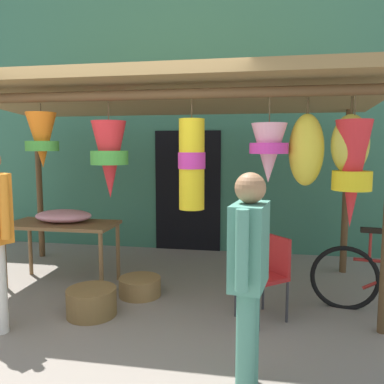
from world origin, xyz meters
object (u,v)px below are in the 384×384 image
object	(u,v)px
wicker_basket_by_table	(140,287)
shopper_by_bananas	(249,266)
flower_heap_on_table	(64,216)
wicker_basket_spare	(92,302)
display_table	(62,230)
folding_chair	(267,270)

from	to	relation	value
wicker_basket_by_table	shopper_by_bananas	bearing A→B (deg)	-50.68
flower_heap_on_table	wicker_basket_spare	distance (m)	1.35
wicker_basket_spare	shopper_by_bananas	xyz separation A→B (m)	(1.63, -0.98, 0.77)
display_table	folding_chair	xyz separation A→B (m)	(2.52, -0.55, -0.20)
shopper_by_bananas	wicker_basket_by_table	bearing A→B (deg)	129.32
folding_chair	shopper_by_bananas	size ratio (longest dim) A/B	0.54
flower_heap_on_table	shopper_by_bananas	size ratio (longest dim) A/B	0.46
wicker_basket_by_table	folding_chair	bearing A→B (deg)	-13.47
folding_chair	wicker_basket_spare	distance (m)	1.83
flower_heap_on_table	wicker_basket_by_table	size ratio (longest dim) A/B	1.48
flower_heap_on_table	wicker_basket_by_table	bearing A→B (deg)	-13.88
folding_chair	wicker_basket_by_table	distance (m)	1.54
wicker_basket_spare	wicker_basket_by_table	bearing A→B (deg)	61.49
display_table	flower_heap_on_table	bearing A→B (deg)	85.47
folding_chair	wicker_basket_by_table	size ratio (longest dim) A/B	1.72
folding_chair	wicker_basket_spare	bearing A→B (deg)	-171.87
flower_heap_on_table	shopper_by_bananas	bearing A→B (deg)	-38.04
display_table	folding_chair	size ratio (longest dim) A/B	1.61
flower_heap_on_table	wicker_basket_by_table	world-z (taller)	flower_heap_on_table
folding_chair	wicker_basket_spare	size ratio (longest dim) A/B	1.65
flower_heap_on_table	wicker_basket_by_table	distance (m)	1.33
flower_heap_on_table	folding_chair	size ratio (longest dim) A/B	0.86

